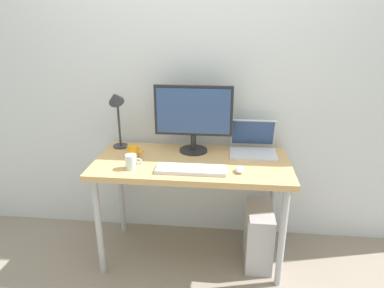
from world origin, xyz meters
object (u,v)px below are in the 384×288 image
object	(u,v)px
glass_cup	(131,162)
computer_tower	(258,235)
desk	(192,171)
coffee_mug	(133,151)
keyboard	(191,170)
desk_lamp	(116,107)
laptop	(253,145)
mouse	(240,170)
monitor	(193,115)

from	to	relation	value
glass_cup	computer_tower	xyz separation A→B (m)	(0.84, 0.15, -0.59)
desk	glass_cup	distance (m)	0.42
desk	coffee_mug	world-z (taller)	coffee_mug
keyboard	computer_tower	xyz separation A→B (m)	(0.46, 0.15, -0.56)
desk_lamp	coffee_mug	distance (m)	0.35
desk_lamp	glass_cup	world-z (taller)	desk_lamp
laptop	coffee_mug	xyz separation A→B (m)	(-0.82, -0.17, -0.01)
desk	desk_lamp	world-z (taller)	desk_lamp
desk_lamp	laptop	bearing A→B (deg)	1.09
laptop	mouse	world-z (taller)	laptop
desk_lamp	glass_cup	xyz separation A→B (m)	(0.19, -0.34, -0.27)
monitor	mouse	size ratio (longest dim) A/B	6.04
laptop	keyboard	xyz separation A→B (m)	(-0.40, -0.36, -0.05)
glass_cup	computer_tower	size ratio (longest dim) A/B	0.26
laptop	coffee_mug	world-z (taller)	laptop
glass_cup	computer_tower	distance (m)	1.04
monitor	computer_tower	distance (m)	0.97
desk	desk_lamp	xyz separation A→B (m)	(-0.55, 0.18, 0.39)
keyboard	glass_cup	world-z (taller)	glass_cup
laptop	desk_lamp	size ratio (longest dim) A/B	0.72
laptop	keyboard	size ratio (longest dim) A/B	0.73
monitor	keyboard	distance (m)	0.43
laptop	glass_cup	size ratio (longest dim) A/B	2.99
desk	glass_cup	xyz separation A→B (m)	(-0.37, -0.17, 0.12)
desk_lamp	mouse	size ratio (longest dim) A/B	4.94
desk_lamp	glass_cup	distance (m)	0.47
keyboard	desk_lamp	bearing A→B (deg)	148.75
monitor	glass_cup	world-z (taller)	monitor
monitor	desk_lamp	xyz separation A→B (m)	(-0.55, 0.00, 0.04)
keyboard	glass_cup	bearing A→B (deg)	179.96
desk	coffee_mug	distance (m)	0.42
glass_cup	desk	bearing A→B (deg)	24.45
desk	keyboard	world-z (taller)	keyboard
monitor	coffee_mug	world-z (taller)	monitor
keyboard	coffee_mug	distance (m)	0.46
desk	coffee_mug	bearing A→B (deg)	177.05
monitor	mouse	world-z (taller)	monitor
desk	computer_tower	distance (m)	0.67
computer_tower	laptop	bearing A→B (deg)	105.85
desk	monitor	size ratio (longest dim) A/B	2.41
laptop	glass_cup	bearing A→B (deg)	-155.17
desk	mouse	bearing A→B (deg)	-25.39
coffee_mug	monitor	bearing A→B (deg)	21.18
desk	monitor	xyz separation A→B (m)	(-0.01, 0.18, 0.35)
monitor	keyboard	size ratio (longest dim) A/B	1.24
laptop	monitor	bearing A→B (deg)	-177.42
desk	glass_cup	size ratio (longest dim) A/B	12.21
coffee_mug	computer_tower	distance (m)	1.06
computer_tower	desk	bearing A→B (deg)	177.97
desk_lamp	glass_cup	size ratio (longest dim) A/B	4.15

